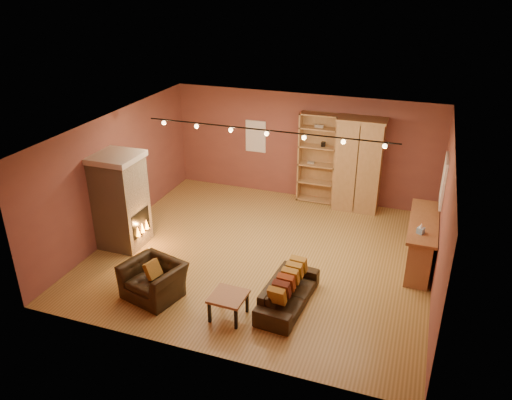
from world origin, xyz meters
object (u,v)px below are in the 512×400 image
at_px(bar_counter, 421,242).
at_px(armchair, 153,275).
at_px(fireplace, 121,201).
at_px(armoire, 359,165).
at_px(bookcase, 318,157).
at_px(coffee_table, 228,298).
at_px(loveseat, 288,288).

relative_size(bar_counter, armchair, 1.79).
bearing_deg(bar_counter, fireplace, -168.10).
distance_m(fireplace, armoire, 5.78).
bearing_deg(armoire, bookcase, 170.53).
height_order(armoire, coffee_table, armoire).
bearing_deg(armoire, fireplace, -142.10).
distance_m(armchair, coffee_table, 1.57).
bearing_deg(armchair, fireplace, 151.54).
relative_size(bar_counter, coffee_table, 3.38).
height_order(armoire, armchair, armoire).
distance_m(bar_counter, armchair, 5.43).
distance_m(fireplace, bookcase, 5.10).
relative_size(armchair, coffee_table, 1.89).
bearing_deg(bookcase, armchair, -109.74).
xyz_separation_m(loveseat, coffee_table, (-0.89, -0.69, 0.03)).
relative_size(loveseat, armchair, 1.49).
distance_m(bookcase, bar_counter, 3.73).
bearing_deg(bar_counter, armoire, 127.06).
height_order(fireplace, loveseat, fireplace).
height_order(fireplace, coffee_table, fireplace).
xyz_separation_m(bar_counter, coffee_table, (-3.07, -2.96, -0.12)).
bearing_deg(bar_counter, loveseat, -133.80).
relative_size(fireplace, coffee_table, 3.41).
bearing_deg(armoire, coffee_table, -104.92).
xyz_separation_m(fireplace, armoire, (4.56, 3.55, 0.14)).
bearing_deg(loveseat, armchair, 107.30).
distance_m(armoire, bar_counter, 2.88).
relative_size(armoire, armchair, 2.03).
bearing_deg(coffee_table, bookcase, 86.66).
height_order(armoire, bar_counter, armoire).
relative_size(loveseat, coffee_table, 2.83).
bearing_deg(coffee_table, armchair, 175.01).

